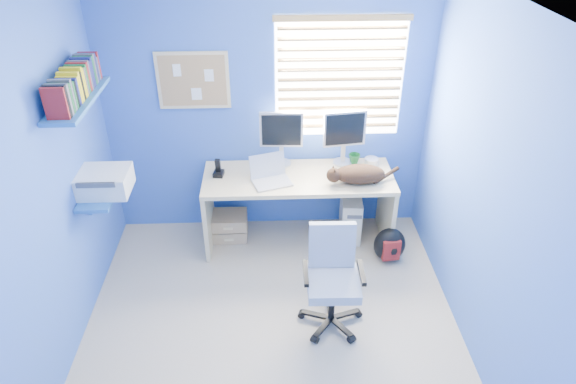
{
  "coord_description": "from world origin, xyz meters",
  "views": [
    {
      "loc": [
        0.0,
        -2.81,
        3.12
      ],
      "look_at": [
        0.15,
        0.65,
        0.95
      ],
      "focal_mm": 32.0,
      "sensor_mm": 36.0,
      "label": 1
    }
  ],
  "objects_px": {
    "desk": "(298,209)",
    "cat": "(360,174)",
    "laptop": "(272,172)",
    "office_chair": "(332,290)",
    "tower_pc": "(350,215)"
  },
  "relations": [
    {
      "from": "desk",
      "to": "cat",
      "type": "relative_size",
      "value": 3.83
    },
    {
      "from": "desk",
      "to": "laptop",
      "type": "relative_size",
      "value": 5.31
    },
    {
      "from": "desk",
      "to": "office_chair",
      "type": "bearing_deg",
      "value": -79.12
    },
    {
      "from": "laptop",
      "to": "cat",
      "type": "distance_m",
      "value": 0.79
    },
    {
      "from": "tower_pc",
      "to": "office_chair",
      "type": "distance_m",
      "value": 1.21
    },
    {
      "from": "cat",
      "to": "office_chair",
      "type": "relative_size",
      "value": 0.54
    },
    {
      "from": "tower_pc",
      "to": "desk",
      "type": "bearing_deg",
      "value": -165.35
    },
    {
      "from": "desk",
      "to": "tower_pc",
      "type": "bearing_deg",
      "value": 9.92
    },
    {
      "from": "cat",
      "to": "office_chair",
      "type": "xyz_separation_m",
      "value": [
        -0.34,
        -0.94,
        -0.51
      ]
    },
    {
      "from": "office_chair",
      "to": "cat",
      "type": "bearing_deg",
      "value": 70.41
    },
    {
      "from": "tower_pc",
      "to": "office_chair",
      "type": "relative_size",
      "value": 0.53
    },
    {
      "from": "laptop",
      "to": "cat",
      "type": "relative_size",
      "value": 0.72
    },
    {
      "from": "cat",
      "to": "laptop",
      "type": "bearing_deg",
      "value": 171.51
    },
    {
      "from": "laptop",
      "to": "tower_pc",
      "type": "bearing_deg",
      "value": -3.29
    },
    {
      "from": "desk",
      "to": "tower_pc",
      "type": "relative_size",
      "value": 3.89
    }
  ]
}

